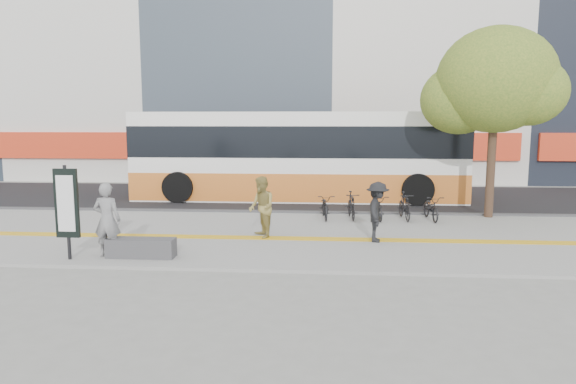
# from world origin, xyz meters

# --- Properties ---
(ground) EXTENTS (120.00, 120.00, 0.00)m
(ground) POSITION_xyz_m (0.00, 0.00, 0.00)
(ground) COLOR slate
(ground) RESTS_ON ground
(sidewalk) EXTENTS (40.00, 7.00, 0.08)m
(sidewalk) POSITION_xyz_m (0.00, 1.50, 0.04)
(sidewalk) COLOR slate
(sidewalk) RESTS_ON ground
(tactile_strip) EXTENTS (40.00, 0.45, 0.01)m
(tactile_strip) POSITION_xyz_m (0.00, 1.00, 0.09)
(tactile_strip) COLOR gold
(tactile_strip) RESTS_ON sidewalk
(street) EXTENTS (40.00, 8.00, 0.06)m
(street) POSITION_xyz_m (0.00, 9.00, 0.03)
(street) COLOR black
(street) RESTS_ON ground
(curb) EXTENTS (40.00, 0.25, 0.14)m
(curb) POSITION_xyz_m (0.00, 5.00, 0.07)
(curb) COLOR #353537
(curb) RESTS_ON ground
(bench) EXTENTS (1.60, 0.45, 0.45)m
(bench) POSITION_xyz_m (-2.60, -1.20, 0.30)
(bench) COLOR #353537
(bench) RESTS_ON sidewalk
(signboard) EXTENTS (0.55, 0.10, 2.20)m
(signboard) POSITION_xyz_m (-4.20, -1.51, 1.37)
(signboard) COLOR black
(signboard) RESTS_ON sidewalk
(street_tree) EXTENTS (4.40, 3.80, 6.31)m
(street_tree) POSITION_xyz_m (7.18, 4.82, 4.51)
(street_tree) COLOR #372519
(street_tree) RESTS_ON sidewalk
(bus) EXTENTS (13.45, 3.19, 3.58)m
(bus) POSITION_xyz_m (0.56, 8.50, 1.75)
(bus) COLOR white
(bus) RESTS_ON street
(bicycle_row) EXTENTS (4.11, 1.58, 0.90)m
(bicycle_row) POSITION_xyz_m (3.44, 4.00, 0.50)
(bicycle_row) COLOR black
(bicycle_row) RESTS_ON sidewalk
(seated_woman) EXTENTS (0.65, 0.44, 1.77)m
(seated_woman) POSITION_xyz_m (-3.40, -1.19, 0.97)
(seated_woman) COLOR black
(seated_woman) RESTS_ON sidewalk
(pedestrian_tan) EXTENTS (0.94, 1.02, 1.69)m
(pedestrian_tan) POSITION_xyz_m (-0.03, 1.10, 0.93)
(pedestrian_tan) COLOR olive
(pedestrian_tan) RESTS_ON sidewalk
(pedestrian_dark) EXTENTS (0.75, 1.12, 1.61)m
(pedestrian_dark) POSITION_xyz_m (3.11, 0.82, 0.88)
(pedestrian_dark) COLOR black
(pedestrian_dark) RESTS_ON sidewalk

